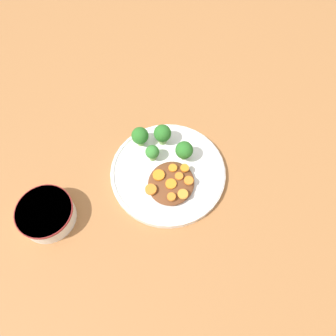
% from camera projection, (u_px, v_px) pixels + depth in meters
% --- Properties ---
extents(ground_plane, '(4.00, 4.00, 0.00)m').
position_uv_depth(ground_plane, '(168.00, 174.00, 0.80)').
color(ground_plane, '#9E6638').
extents(plate, '(0.28, 0.28, 0.02)m').
position_uv_depth(plate, '(168.00, 172.00, 0.79)').
color(plate, white).
rests_on(plate, ground_plane).
extents(dip_bowl, '(0.12, 0.12, 0.05)m').
position_uv_depth(dip_bowl, '(46.00, 214.00, 0.72)').
color(dip_bowl, white).
rests_on(dip_bowl, ground_plane).
extents(stew_mound, '(0.11, 0.11, 0.02)m').
position_uv_depth(stew_mound, '(171.00, 183.00, 0.76)').
color(stew_mound, brown).
rests_on(stew_mound, plate).
extents(broccoli_floret_0, '(0.03, 0.03, 0.05)m').
position_uv_depth(broccoli_floret_0, '(152.00, 152.00, 0.78)').
color(broccoli_floret_0, '#759E51').
rests_on(broccoli_floret_0, plate).
extents(broccoli_floret_1, '(0.04, 0.04, 0.06)m').
position_uv_depth(broccoli_floret_1, '(162.00, 134.00, 0.79)').
color(broccoli_floret_1, '#759E51').
rests_on(broccoli_floret_1, plate).
extents(broccoli_floret_2, '(0.04, 0.04, 0.06)m').
position_uv_depth(broccoli_floret_2, '(184.00, 150.00, 0.77)').
color(broccoli_floret_2, '#7FA85B').
rests_on(broccoli_floret_2, plate).
extents(broccoli_floret_3, '(0.04, 0.04, 0.05)m').
position_uv_depth(broccoli_floret_3, '(140.00, 136.00, 0.79)').
color(broccoli_floret_3, '#759E51').
rests_on(broccoli_floret_3, plate).
extents(carrot_slice_0, '(0.02, 0.02, 0.00)m').
position_uv_depth(carrot_slice_0, '(172.00, 169.00, 0.76)').
color(carrot_slice_0, orange).
rests_on(carrot_slice_0, stew_mound).
extents(carrot_slice_1, '(0.03, 0.03, 0.01)m').
position_uv_depth(carrot_slice_1, '(159.00, 175.00, 0.75)').
color(carrot_slice_1, orange).
rests_on(carrot_slice_1, stew_mound).
extents(carrot_slice_2, '(0.03, 0.03, 0.00)m').
position_uv_depth(carrot_slice_2, '(171.00, 184.00, 0.74)').
color(carrot_slice_2, orange).
rests_on(carrot_slice_2, stew_mound).
extents(carrot_slice_3, '(0.02, 0.02, 0.01)m').
position_uv_depth(carrot_slice_3, '(185.00, 168.00, 0.76)').
color(carrot_slice_3, orange).
rests_on(carrot_slice_3, stew_mound).
extents(carrot_slice_4, '(0.02, 0.02, 0.00)m').
position_uv_depth(carrot_slice_4, '(179.00, 176.00, 0.75)').
color(carrot_slice_4, orange).
rests_on(carrot_slice_4, stew_mound).
extents(carrot_slice_5, '(0.03, 0.03, 0.01)m').
position_uv_depth(carrot_slice_5, '(151.00, 189.00, 0.73)').
color(carrot_slice_5, orange).
rests_on(carrot_slice_5, stew_mound).
extents(carrot_slice_6, '(0.02, 0.02, 0.00)m').
position_uv_depth(carrot_slice_6, '(189.00, 181.00, 0.74)').
color(carrot_slice_6, orange).
rests_on(carrot_slice_6, stew_mound).
extents(carrot_slice_7, '(0.02, 0.02, 0.01)m').
position_uv_depth(carrot_slice_7, '(171.00, 197.00, 0.72)').
color(carrot_slice_7, orange).
rests_on(carrot_slice_7, stew_mound).
extents(carrot_slice_8, '(0.02, 0.02, 0.00)m').
position_uv_depth(carrot_slice_8, '(183.00, 194.00, 0.73)').
color(carrot_slice_8, orange).
rests_on(carrot_slice_8, stew_mound).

